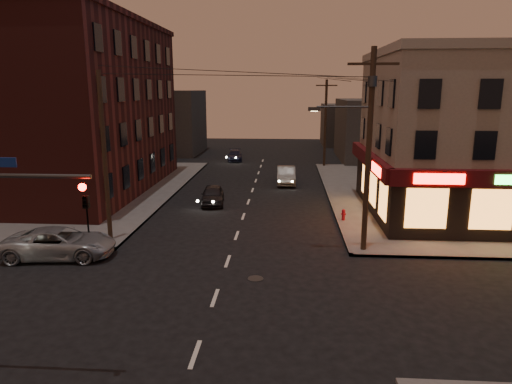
# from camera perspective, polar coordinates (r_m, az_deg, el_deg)

# --- Properties ---
(ground) EXTENTS (120.00, 120.00, 0.00)m
(ground) POSITION_cam_1_polar(r_m,az_deg,el_deg) (18.86, -5.17, -13.05)
(ground) COLOR black
(ground) RESTS_ON ground
(sidewalk_ne) EXTENTS (24.00, 28.00, 0.15)m
(sidewalk_ne) POSITION_cam_1_polar(r_m,az_deg,el_deg) (39.69, 26.32, -0.39)
(sidewalk_ne) COLOR #514F4C
(sidewalk_ne) RESTS_ON ground
(sidewalk_nw) EXTENTS (24.00, 28.00, 0.15)m
(sidewalk_nw) POSITION_cam_1_polar(r_m,az_deg,el_deg) (42.16, -25.76, 0.37)
(sidewalk_nw) COLOR #514F4C
(sidewalk_nw) RESTS_ON ground
(pizza_building) EXTENTS (15.85, 12.85, 10.50)m
(pizza_building) POSITION_cam_1_polar(r_m,az_deg,el_deg) (33.04, 27.49, 6.39)
(pizza_building) COLOR tan
(pizza_building) RESTS_ON sidewalk_ne
(brick_apartment) EXTENTS (12.00, 20.00, 13.00)m
(brick_apartment) POSITION_cam_1_polar(r_m,az_deg,el_deg) (39.75, -22.23, 9.60)
(brick_apartment) COLOR #4C1B18
(brick_apartment) RESTS_ON sidewalk_nw
(bg_building_ne_a) EXTENTS (10.00, 12.00, 7.00)m
(bg_building_ne_a) POSITION_cam_1_polar(r_m,az_deg,el_deg) (56.09, 15.54, 7.50)
(bg_building_ne_a) COLOR #3F3D3A
(bg_building_ne_a) RESTS_ON ground
(bg_building_nw) EXTENTS (9.00, 10.00, 8.00)m
(bg_building_nw) POSITION_cam_1_polar(r_m,az_deg,el_deg) (60.99, -11.25, 8.58)
(bg_building_nw) COLOR #3F3D3A
(bg_building_nw) RESTS_ON ground
(bg_building_ne_b) EXTENTS (8.00, 8.00, 6.00)m
(bg_building_ne_b) POSITION_cam_1_polar(r_m,az_deg,el_deg) (69.56, 11.61, 8.22)
(bg_building_ne_b) COLOR #3F3D3A
(bg_building_ne_b) RESTS_ON ground
(utility_pole_main) EXTENTS (4.20, 0.44, 10.00)m
(utility_pole_main) POSITION_cam_1_polar(r_m,az_deg,el_deg) (23.02, 13.68, 6.33)
(utility_pole_main) COLOR #382619
(utility_pole_main) RESTS_ON sidewalk_ne
(utility_pole_far) EXTENTS (0.26, 0.26, 9.00)m
(utility_pole_far) POSITION_cam_1_polar(r_m,az_deg,el_deg) (49.05, 8.67, 8.47)
(utility_pole_far) COLOR #382619
(utility_pole_far) RESTS_ON sidewalk_ne
(utility_pole_west) EXTENTS (0.24, 0.24, 9.00)m
(utility_pole_west) POSITION_cam_1_polar(r_m,az_deg,el_deg) (25.41, -18.39, 4.09)
(utility_pole_west) COLOR #382619
(utility_pole_west) RESTS_ON sidewalk_nw
(suv_cross) EXTENTS (5.55, 2.96, 1.48)m
(suv_cross) POSITION_cam_1_polar(r_m,az_deg,el_deg) (24.73, -23.33, -5.87)
(suv_cross) COLOR #909498
(suv_cross) RESTS_ON ground
(sedan_near) EXTENTS (2.02, 4.07, 1.34)m
(sedan_near) POSITION_cam_1_polar(r_m,az_deg,el_deg) (33.27, -5.44, -0.38)
(sedan_near) COLOR black
(sedan_near) RESTS_ON ground
(sedan_mid) EXTENTS (1.65, 4.57, 1.50)m
(sedan_mid) POSITION_cam_1_polar(r_m,az_deg,el_deg) (40.34, 3.80, 2.10)
(sedan_mid) COLOR #63625C
(sedan_mid) RESTS_ON ground
(sedan_far) EXTENTS (2.06, 4.20, 1.18)m
(sedan_far) POSITION_cam_1_polar(r_m,az_deg,el_deg) (53.56, -2.66, 4.58)
(sedan_far) COLOR black
(sedan_far) RESTS_ON ground
(fire_hydrant) EXTENTS (0.31, 0.31, 0.71)m
(fire_hydrant) POSITION_cam_1_polar(r_m,az_deg,el_deg) (29.10, 10.88, -2.73)
(fire_hydrant) COLOR maroon
(fire_hydrant) RESTS_ON sidewalk_ne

